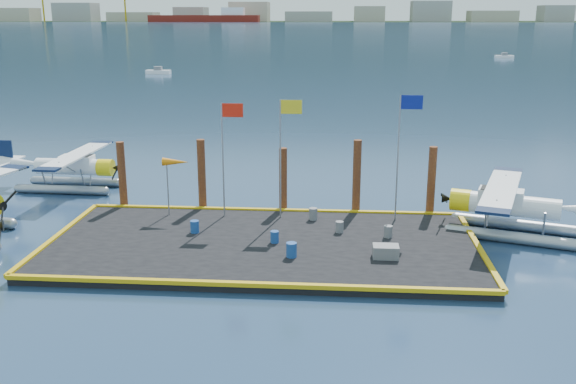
# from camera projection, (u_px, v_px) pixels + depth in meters

# --- Properties ---
(ground) EXTENTS (4000.00, 4000.00, 0.00)m
(ground) POSITION_uv_depth(u_px,v_px,m) (263.00, 249.00, 30.40)
(ground) COLOR navy
(ground) RESTS_ON ground
(dock) EXTENTS (20.00, 10.00, 0.40)m
(dock) POSITION_uv_depth(u_px,v_px,m) (263.00, 245.00, 30.35)
(dock) COLOR black
(dock) RESTS_ON ground
(dock_bumpers) EXTENTS (20.25, 10.25, 0.18)m
(dock_bumpers) POSITION_uv_depth(u_px,v_px,m) (263.00, 240.00, 30.27)
(dock_bumpers) COLOR #C99D0B
(dock_bumpers) RESTS_ON dock
(far_backdrop) EXTENTS (3050.00, 2050.00, 810.00)m
(far_backdrop) POSITION_uv_depth(u_px,v_px,m) (430.00, 14.00, 1678.68)
(far_backdrop) COLOR black
(far_backdrop) RESTS_ON ground
(seaplane_c) EXTENTS (7.91, 8.71, 3.10)m
(seaplane_c) POSITION_uv_depth(u_px,v_px,m) (72.00, 169.00, 40.33)
(seaplane_c) COLOR gray
(seaplane_c) RESTS_ON ground
(seaplane_d) EXTENTS (8.60, 9.19, 3.29)m
(seaplane_d) POSITION_uv_depth(u_px,v_px,m) (508.00, 208.00, 31.93)
(seaplane_d) COLOR gray
(seaplane_d) RESTS_ON ground
(drum_0) EXTENTS (0.43, 0.43, 0.61)m
(drum_0) POSITION_uv_depth(u_px,v_px,m) (195.00, 227.00, 31.45)
(drum_0) COLOR navy
(drum_0) RESTS_ON dock
(drum_1) EXTENTS (0.40, 0.40, 0.56)m
(drum_1) POSITION_uv_depth(u_px,v_px,m) (275.00, 237.00, 30.07)
(drum_1) COLOR navy
(drum_1) RESTS_ON dock
(drum_2) EXTENTS (0.39, 0.39, 0.55)m
(drum_2) POSITION_uv_depth(u_px,v_px,m) (340.00, 227.00, 31.49)
(drum_2) COLOR slate
(drum_2) RESTS_ON dock
(drum_3) EXTENTS (0.47, 0.47, 0.66)m
(drum_3) POSITION_uv_depth(u_px,v_px,m) (291.00, 250.00, 28.28)
(drum_3) COLOR navy
(drum_3) RESTS_ON dock
(drum_4) EXTENTS (0.41, 0.41, 0.57)m
(drum_4) POSITION_uv_depth(u_px,v_px,m) (388.00, 232.00, 30.79)
(drum_4) COLOR slate
(drum_4) RESTS_ON dock
(drum_5) EXTENTS (0.44, 0.44, 0.62)m
(drum_5) POSITION_uv_depth(u_px,v_px,m) (313.00, 214.00, 33.42)
(drum_5) COLOR slate
(drum_5) RESTS_ON dock
(crate) EXTENTS (1.13, 0.75, 0.57)m
(crate) POSITION_uv_depth(u_px,v_px,m) (386.00, 252.00, 28.21)
(crate) COLOR slate
(crate) RESTS_ON dock
(flagpole_red) EXTENTS (1.14, 0.08, 6.00)m
(flagpole_red) POSITION_uv_depth(u_px,v_px,m) (226.00, 142.00, 33.04)
(flagpole_red) COLOR gray
(flagpole_red) RESTS_ON dock
(flagpole_yellow) EXTENTS (1.14, 0.08, 6.20)m
(flagpole_yellow) POSITION_uv_depth(u_px,v_px,m) (284.00, 141.00, 32.79)
(flagpole_yellow) COLOR gray
(flagpole_yellow) RESTS_ON dock
(flagpole_blue) EXTENTS (1.14, 0.08, 6.50)m
(flagpole_blue) POSITION_uv_depth(u_px,v_px,m) (403.00, 139.00, 32.29)
(flagpole_blue) COLOR gray
(flagpole_blue) RESTS_ON dock
(windsock) EXTENTS (1.40, 0.44, 3.12)m
(windsock) POSITION_uv_depth(u_px,v_px,m) (175.00, 163.00, 33.56)
(windsock) COLOR gray
(windsock) RESTS_ON dock
(piling_0) EXTENTS (0.44, 0.44, 4.00)m
(piling_0) POSITION_uv_depth(u_px,v_px,m) (122.00, 177.00, 35.68)
(piling_0) COLOR #472014
(piling_0) RESTS_ON ground
(piling_1) EXTENTS (0.44, 0.44, 4.20)m
(piling_1) POSITION_uv_depth(u_px,v_px,m) (202.00, 177.00, 35.32)
(piling_1) COLOR #472014
(piling_1) RESTS_ON ground
(piling_2) EXTENTS (0.44, 0.44, 3.80)m
(piling_2) POSITION_uv_depth(u_px,v_px,m) (283.00, 182.00, 35.04)
(piling_2) COLOR #472014
(piling_2) RESTS_ON ground
(piling_3) EXTENTS (0.44, 0.44, 4.30)m
(piling_3) POSITION_uv_depth(u_px,v_px,m) (357.00, 179.00, 34.67)
(piling_3) COLOR #472014
(piling_3) RESTS_ON ground
(piling_4) EXTENTS (0.44, 0.44, 4.00)m
(piling_4) POSITION_uv_depth(u_px,v_px,m) (431.00, 183.00, 34.41)
(piling_4) COLOR #472014
(piling_4) RESTS_ON ground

